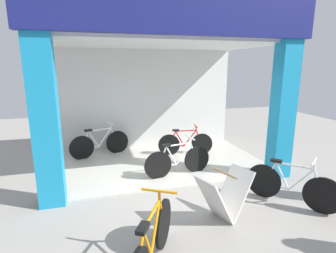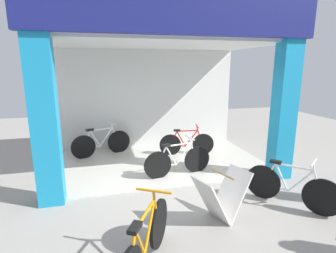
{
  "view_description": "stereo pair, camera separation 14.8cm",
  "coord_description": "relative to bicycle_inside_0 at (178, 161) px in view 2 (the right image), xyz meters",
  "views": [
    {
      "loc": [
        -1.6,
        -4.89,
        2.5
      ],
      "look_at": [
        0.0,
        0.78,
        1.15
      ],
      "focal_mm": 28.37,
      "sensor_mm": 36.0,
      "label": 1
    },
    {
      "loc": [
        -1.45,
        -4.93,
        2.5
      ],
      "look_at": [
        0.0,
        0.78,
        1.15
      ],
      "focal_mm": 28.37,
      "sensor_mm": 36.0,
      "label": 2
    }
  ],
  "objects": [
    {
      "name": "ground_plane",
      "position": [
        -0.19,
        -0.62,
        -0.36
      ],
      "size": [
        18.57,
        18.57,
        0.0
      ],
      "primitive_type": "plane",
      "color": "#9E9991",
      "rests_on": "ground"
    },
    {
      "name": "shop_facade",
      "position": [
        -0.19,
        0.94,
        1.66
      ],
      "size": [
        5.48,
        3.41,
        3.79
      ],
      "color": "beige",
      "rests_on": "ground"
    },
    {
      "name": "bicycle_inside_0",
      "position": [
        0.0,
        0.0,
        0.0
      ],
      "size": [
        1.63,
        0.45,
        0.9
      ],
      "color": "black",
      "rests_on": "ground"
    },
    {
      "name": "bicycle_inside_1",
      "position": [
        0.66,
        1.35,
        -0.02
      ],
      "size": [
        1.54,
        0.43,
        0.86
      ],
      "color": "black",
      "rests_on": "ground"
    },
    {
      "name": "bicycle_inside_2",
      "position": [
        -1.69,
        1.88,
        0.01
      ],
      "size": [
        1.63,
        0.59,
        0.93
      ],
      "color": "black",
      "rests_on": "ground"
    },
    {
      "name": "bicycle_parked_0",
      "position": [
        -1.21,
        -2.76,
        0.02
      ],
      "size": [
        0.9,
        1.53,
        0.95
      ],
      "color": "black",
      "rests_on": "ground"
    },
    {
      "name": "bicycle_parked_1",
      "position": [
        1.59,
        -1.82,
        0.01
      ],
      "size": [
        1.06,
        1.34,
        0.92
      ],
      "color": "black",
      "rests_on": "ground"
    },
    {
      "name": "sandwich_board_sign",
      "position": [
        0.18,
        -1.91,
        0.05
      ],
      "size": [
        1.03,
        0.76,
        0.83
      ],
      "color": "silver",
      "rests_on": "ground"
    }
  ]
}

